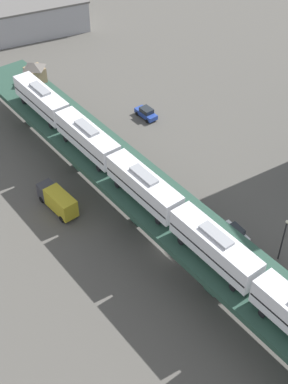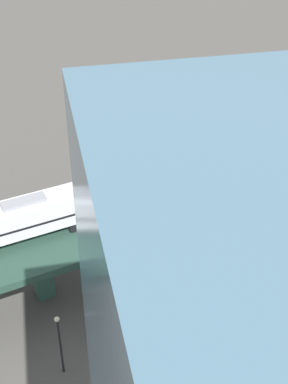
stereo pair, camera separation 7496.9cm
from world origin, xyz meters
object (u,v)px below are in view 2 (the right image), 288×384
at_px(subway_train, 144,184).
at_px(delivery_truck, 204,185).
at_px(street_lamp, 60,341).
at_px(street_car_white, 118,325).

height_order(subway_train, delivery_truck, subway_train).
bearing_deg(subway_train, street_lamp, -35.77).
xyz_separation_m(delivery_truck, street_lamp, (23.30, -20.20, 2.35)).
relative_size(delivery_truck, street_lamp, 1.09).
distance_m(subway_train, street_lamp, 18.44).
relative_size(street_car_white, delivery_truck, 0.62).
bearing_deg(street_lamp, subway_train, 144.23).
height_order(subway_train, street_lamp, subway_train).
bearing_deg(subway_train, street_car_white, -23.99).
bearing_deg(delivery_truck, street_lamp, -40.92).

